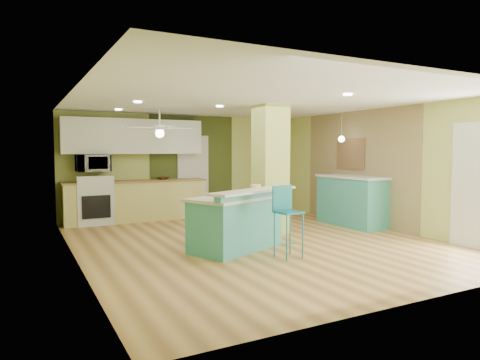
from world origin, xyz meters
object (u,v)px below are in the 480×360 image
canister (256,190)px  fruit_bowl (163,178)px  peninsula (237,221)px  bar_stool (286,209)px  side_counter (352,200)px

canister → fruit_bowl: bearing=97.1°
peninsula → bar_stool: (0.44, -0.79, 0.26)m
peninsula → canister: canister is taller
fruit_bowl → canister: canister is taller
side_counter → canister: side_counter is taller
side_counter → canister: size_ratio=8.93×
peninsula → fruit_bowl: (-0.11, 3.61, 0.51)m
bar_stool → canister: (-0.09, 0.77, 0.24)m
peninsula → fruit_bowl: bearing=67.6°
fruit_bowl → canister: (0.45, -3.63, -0.00)m
peninsula → side_counter: size_ratio=1.21×
bar_stool → fruit_bowl: size_ratio=3.97×
bar_stool → side_counter: bearing=26.2°
side_counter → fruit_bowl: bearing=140.6°
bar_stool → side_counter: 3.26m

